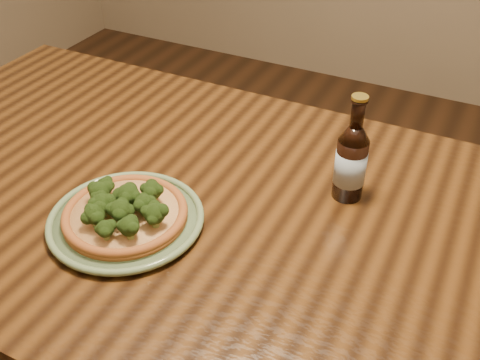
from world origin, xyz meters
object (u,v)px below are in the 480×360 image
at_px(table, 197,230).
at_px(pizza, 125,212).
at_px(beer_bottle, 351,161).
at_px(plate, 126,220).

bearing_deg(table, pizza, -117.63).
bearing_deg(beer_bottle, table, -142.45).
bearing_deg(pizza, beer_bottle, 38.46).
height_order(pizza, beer_bottle, beer_bottle).
height_order(table, pizza, pizza).
relative_size(plate, pizza, 1.26).
relative_size(table, pizza, 6.87).
bearing_deg(table, beer_bottle, 26.81).
height_order(table, plate, plate).
xyz_separation_m(pizza, beer_bottle, (0.34, 0.27, 0.05)).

